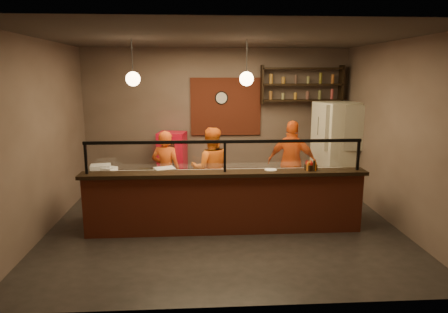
{
  "coord_description": "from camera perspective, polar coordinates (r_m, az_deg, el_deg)",
  "views": [
    {
      "loc": [
        -0.41,
        -6.63,
        2.63
      ],
      "look_at": [
        0.02,
        0.3,
        1.19
      ],
      "focal_mm": 32.0,
      "sensor_mm": 36.0,
      "label": 1
    }
  ],
  "objects": [
    {
      "name": "red_cooler",
      "position": [
        9.02,
        -7.36,
        -0.85
      ],
      "size": [
        0.67,
        0.63,
        1.37
      ],
      "primitive_type": "cube",
      "rotation": [
        0.0,
        0.0,
        -0.16
      ],
      "color": "red",
      "rests_on": "floor"
    },
    {
      "name": "wall_left",
      "position": [
        7.2,
        -24.65,
        2.41
      ],
      "size": [
        0.0,
        5.0,
        5.0
      ],
      "primitive_type": "plane",
      "rotation": [
        1.57,
        0.0,
        1.57
      ],
      "color": "#6A574D",
      "rests_on": "floor"
    },
    {
      "name": "wall_right",
      "position": [
        7.53,
        23.42,
        2.88
      ],
      "size": [
        0.0,
        5.0,
        5.0
      ],
      "primitive_type": "plane",
      "rotation": [
        1.57,
        0.0,
        -1.57
      ],
      "color": "#6A574D",
      "rests_on": "floor"
    },
    {
      "name": "service_counter",
      "position": [
        6.7,
        0.11,
        -6.84
      ],
      "size": [
        4.6,
        0.25,
        1.0
      ],
      "primitive_type": "cube",
      "color": "maroon",
      "rests_on": "floor"
    },
    {
      "name": "brick_patch",
      "position": [
        9.15,
        0.26,
        7.13
      ],
      "size": [
        1.6,
        0.04,
        1.3
      ],
      "primitive_type": "cube",
      "color": "maroon",
      "rests_on": "wall_back"
    },
    {
      "name": "floor",
      "position": [
        7.15,
        -0.04,
        -9.88
      ],
      "size": [
        6.0,
        6.0,
        0.0
      ],
      "primitive_type": "plane",
      "color": "black",
      "rests_on": "ground"
    },
    {
      "name": "rolling_pin",
      "position": [
        7.07,
        -10.82,
        -2.41
      ],
      "size": [
        0.36,
        0.1,
        0.06
      ],
      "primitive_type": "cylinder",
      "rotation": [
        0.0,
        1.57,
        -0.12
      ],
      "color": "gold",
      "rests_on": "worktop"
    },
    {
      "name": "cook_mid",
      "position": [
        7.8,
        -1.87,
        -1.76
      ],
      "size": [
        0.79,
        0.62,
        1.63
      ],
      "primitive_type": "imported",
      "rotation": [
        0.0,
        0.0,
        3.14
      ],
      "color": "orange",
      "rests_on": "floor"
    },
    {
      "name": "pendant_left",
      "position": [
        6.92,
        -12.87,
        10.77
      ],
      "size": [
        0.24,
        0.24,
        0.77
      ],
      "color": "black",
      "rests_on": "ceiling"
    },
    {
      "name": "wall_back",
      "position": [
        9.2,
        -1.0,
        5.28
      ],
      "size": [
        6.0,
        0.0,
        6.0
      ],
      "primitive_type": "plane",
      "rotation": [
        1.57,
        0.0,
        0.0
      ],
      "color": "#6A574D",
      "rests_on": "floor"
    },
    {
      "name": "wall_clock",
      "position": [
        9.12,
        -0.37,
        8.37
      ],
      "size": [
        0.3,
        0.04,
        0.3
      ],
      "primitive_type": "cylinder",
      "rotation": [
        1.57,
        0.0,
        0.0
      ],
      "color": "black",
      "rests_on": "wall_back"
    },
    {
      "name": "worktop",
      "position": [
        7.07,
        -0.15,
        -2.67
      ],
      "size": [
        4.6,
        0.75,
        0.05
      ],
      "primitive_type": "cube",
      "color": "white",
      "rests_on": "worktop_cabinet"
    },
    {
      "name": "pendant_right",
      "position": [
        6.88,
        3.24,
        11.04
      ],
      "size": [
        0.24,
        0.24,
        0.77
      ],
      "color": "black",
      "rests_on": "ceiling"
    },
    {
      "name": "small_plate",
      "position": [
        6.68,
        6.68,
        -1.9
      ],
      "size": [
        0.25,
        0.25,
        0.01
      ],
      "primitive_type": "cylinder",
      "rotation": [
        0.0,
        0.0,
        -0.23
      ],
      "color": "silver",
      "rests_on": "counter_ledge"
    },
    {
      "name": "wall_shelving",
      "position": [
        9.25,
        11.06,
        10.07
      ],
      "size": [
        1.84,
        0.28,
        0.85
      ],
      "color": "black",
      "rests_on": "wall_back"
    },
    {
      "name": "fridge",
      "position": [
        9.11,
        15.79,
        1.07
      ],
      "size": [
        1.03,
        0.99,
        2.04
      ],
      "primitive_type": "cube",
      "rotation": [
        0.0,
        0.0,
        0.27
      ],
      "color": "beige",
      "rests_on": "floor"
    },
    {
      "name": "prep_tub_c",
      "position": [
        6.87,
        -8.45,
        -2.3
      ],
      "size": [
        0.4,
        0.36,
        0.17
      ],
      "primitive_type": "cube",
      "rotation": [
        0.0,
        0.0,
        0.34
      ],
      "color": "silver",
      "rests_on": "worktop"
    },
    {
      "name": "prep_tub_b",
      "position": [
        7.26,
        -16.3,
        -2.0
      ],
      "size": [
        0.34,
        0.32,
        0.14
      ],
      "primitive_type": "cube",
      "rotation": [
        0.0,
        0.0,
        -0.42
      ],
      "color": "white",
      "rests_on": "worktop"
    },
    {
      "name": "ceiling",
      "position": [
        6.67,
        -0.05,
        16.61
      ],
      "size": [
        6.0,
        6.0,
        0.0
      ],
      "primitive_type": "plane",
      "rotation": [
        3.14,
        0.0,
        0.0
      ],
      "color": "#38302B",
      "rests_on": "wall_back"
    },
    {
      "name": "pepper_mill",
      "position": [
        6.73,
        12.72,
        -1.29
      ],
      "size": [
        0.05,
        0.05,
        0.18
      ],
      "primitive_type": "cylinder",
      "rotation": [
        0.0,
        0.0,
        0.18
      ],
      "color": "black",
      "rests_on": "counter_ledge"
    },
    {
      "name": "sneeze_guard",
      "position": [
        6.47,
        0.12,
        0.48
      ],
      "size": [
        4.5,
        0.05,
        0.52
      ],
      "color": "white",
      "rests_on": "counter_ledge"
    },
    {
      "name": "prep_tub_a",
      "position": [
        7.34,
        -17.2,
        -1.78
      ],
      "size": [
        0.38,
        0.32,
        0.17
      ],
      "primitive_type": "cube",
      "rotation": [
        0.0,
        0.0,
        0.16
      ],
      "color": "silver",
      "rests_on": "worktop"
    },
    {
      "name": "cook_left",
      "position": [
        7.87,
        -8.27,
        -1.98
      ],
      "size": [
        0.65,
        0.51,
        1.57
      ],
      "primitive_type": "imported",
      "rotation": [
        0.0,
        0.0,
        2.88
      ],
      "color": "#C74712",
      "rests_on": "floor"
    },
    {
      "name": "counter_ledge",
      "position": [
        6.55,
        0.11,
        -2.44
      ],
      "size": [
        4.7,
        0.37,
        0.06
      ],
      "primitive_type": "cube",
      "color": "black",
      "rests_on": "service_counter"
    },
    {
      "name": "cook_right",
      "position": [
        8.26,
        9.71,
        -0.85
      ],
      "size": [
        1.09,
        0.79,
        1.71
      ],
      "primitive_type": "imported",
      "rotation": [
        0.0,
        0.0,
        2.72
      ],
      "color": "#E75615",
      "rests_on": "floor"
    },
    {
      "name": "worktop_cabinet",
      "position": [
        7.19,
        -0.14,
        -6.15
      ],
      "size": [
        4.6,
        0.75,
        0.85
      ],
      "primitive_type": "cube",
      "color": "gray",
      "rests_on": "floor"
    },
    {
      "name": "condiment_caddy",
      "position": [
        6.8,
        12.3,
        -1.52
      ],
      "size": [
        0.21,
        0.19,
        0.09
      ],
      "primitive_type": "cube",
      "rotation": [
        0.0,
        0.0,
        0.4
      ],
      "color": "black",
      "rests_on": "counter_ledge"
    },
    {
      "name": "wall_front",
      "position": [
        4.28,
        2.0,
        -2.22
      ],
      "size": [
        6.0,
        0.0,
        6.0
      ],
      "primitive_type": "plane",
      "rotation": [
        -1.57,
        0.0,
        0.0
      ],
      "color": "#6A574D",
      "rests_on": "floor"
    },
    {
      "name": "pizza_dough",
      "position": [
        7.27,
        6.14,
        -2.09
      ],
      "size": [
        0.55,
        0.55,
        0.01
      ],
      "primitive_type": "cylinder",
      "rotation": [
        0.0,
        0.0,
        -0.24
      ],
      "color": "beige",
      "rests_on": "worktop"
    }
  ]
}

